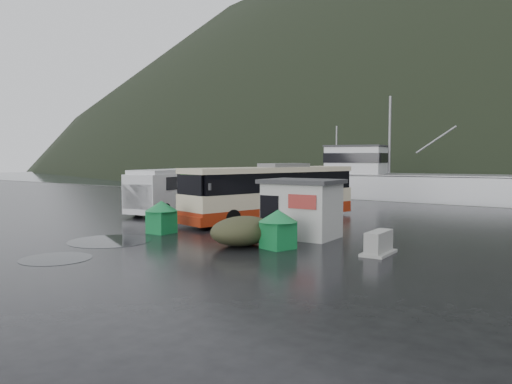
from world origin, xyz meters
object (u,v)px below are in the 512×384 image
Objects in this scene: waste_bin_right at (278,249)px; dome_tent at (243,245)px; waste_bin_left at (162,233)px; jersey_barrier_a at (282,241)px; jersey_barrier_b at (378,254)px; coach_bus at (272,220)px; white_van at (170,213)px; fishing_trawler at (423,196)px; ticket_kiosk at (302,237)px.

dome_tent is (-1.57, -0.24, 0.00)m from waste_bin_right.
waste_bin_left is 0.99× the size of waste_bin_right.
jersey_barrier_b is (4.55, -0.37, 0.00)m from jersey_barrier_a.
coach_bus is 3.80× the size of dome_tent.
jersey_barrier_a is at bearing 119.47° from waste_bin_right.
jersey_barrier_a is at bearing -39.47° from coach_bus.
white_van is 3.89× the size of jersey_barrier_b.
jersey_barrier_a is at bearing -33.73° from white_van.
white_van is 4.39× the size of waste_bin_right.
waste_bin_left is 0.51× the size of dome_tent.
jersey_barrier_b is (3.64, 1.25, 0.00)m from waste_bin_right.
fishing_trawler is at bearing 96.60° from jersey_barrier_a.
jersey_barrier_b reaches higher than jersey_barrier_a.
jersey_barrier_b is at bearing -25.17° from ticket_kiosk.
waste_bin_left is 0.88× the size of jersey_barrier_b.
coach_bus is 10.86m from jersey_barrier_b.
fishing_trawler reaches higher than dome_tent.
fishing_trawler reaches higher than jersey_barrier_b.
ticket_kiosk is 27.14m from fishing_trawler.
white_van reaches higher than dome_tent.
fishing_trawler reaches higher than waste_bin_right.
waste_bin_left is 6.63m from ticket_kiosk.
waste_bin_right is (5.38, -7.29, 0.00)m from coach_bus.
fishing_trawler reaches higher than ticket_kiosk.
fishing_trawler reaches higher than waste_bin_left.
ticket_kiosk is (4.68, -4.38, 0.00)m from coach_bus.
waste_bin_left reaches higher than dome_tent.
fishing_trawler is (-7.81, 28.59, 0.00)m from jersey_barrier_b.
jersey_barrier_b is (5.21, 1.49, 0.00)m from dome_tent.
jersey_barrier_b is (10.30, 1.24, 0.00)m from waste_bin_left.
jersey_barrier_a is (4.47, -5.68, 0.00)m from coach_bus.
fishing_trawler reaches higher than coach_bus.
coach_bus is 1.70× the size of white_van.
fishing_trawler is at bearing 94.94° from dome_tent.
waste_bin_right reaches higher than waste_bin_left.
fishing_trawler is at bearing 99.24° from coach_bus.
jersey_barrier_a is 0.98× the size of jersey_barrier_b.
fishing_trawler is at bearing 97.97° from waste_bin_right.
jersey_barrier_a is at bearing 15.59° from waste_bin_left.
ticket_kiosk is (0.87, 3.16, 0.00)m from dome_tent.
dome_tent is at bearing -171.21° from waste_bin_right.
waste_bin_left is 0.90× the size of jersey_barrier_a.
dome_tent is (11.01, -6.41, 0.00)m from white_van.
white_van is 0.25× the size of fishing_trawler.
coach_bus is at bearing -103.53° from fishing_trawler.
ticket_kiosk reaches higher than waste_bin_left.
fishing_trawler reaches higher than white_van.
jersey_barrier_a is at bearing -93.86° from fishing_trawler.
waste_bin_left is at bearing -87.65° from coach_bus.
waste_bin_right is 0.06× the size of fishing_trawler.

